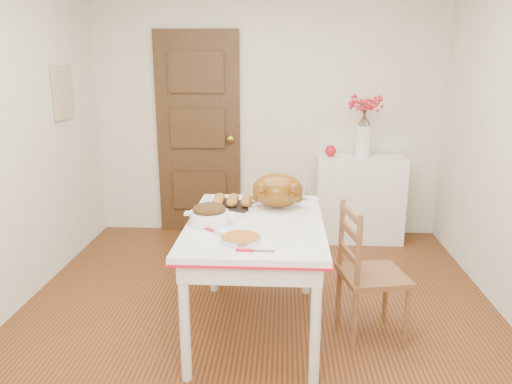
# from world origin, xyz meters

# --- Properties ---
(floor) EXTENTS (3.50, 4.00, 0.00)m
(floor) POSITION_xyz_m (0.00, 0.00, 0.00)
(floor) COLOR #46210D
(floor) RESTS_ON ground
(wall_back) EXTENTS (3.50, 0.00, 2.50)m
(wall_back) POSITION_xyz_m (0.00, 2.00, 1.25)
(wall_back) COLOR silver
(wall_back) RESTS_ON ground
(wall_front) EXTENTS (3.50, 0.00, 2.50)m
(wall_front) POSITION_xyz_m (0.00, -2.00, 1.25)
(wall_front) COLOR silver
(wall_front) RESTS_ON ground
(door_back) EXTENTS (0.85, 0.06, 2.06)m
(door_back) POSITION_xyz_m (-0.70, 1.97, 1.03)
(door_back) COLOR #341D0E
(door_back) RESTS_ON ground
(photo_board) EXTENTS (0.03, 0.35, 0.45)m
(photo_board) POSITION_xyz_m (-1.73, 1.20, 1.50)
(photo_board) COLOR beige
(photo_board) RESTS_ON ground
(sideboard) EXTENTS (0.85, 0.38, 0.85)m
(sideboard) POSITION_xyz_m (0.93, 1.78, 0.43)
(sideboard) COLOR white
(sideboard) RESTS_ON floor
(kitchen_table) EXTENTS (0.88, 1.29, 0.77)m
(kitchen_table) POSITION_xyz_m (-0.00, -0.02, 0.39)
(kitchen_table) COLOR white
(kitchen_table) RESTS_ON floor
(chair_oak) EXTENTS (0.46, 0.46, 0.89)m
(chair_oak) POSITION_xyz_m (0.76, -0.04, 0.45)
(chair_oak) COLOR brown
(chair_oak) RESTS_ON floor
(berry_vase) EXTENTS (0.32, 0.32, 0.62)m
(berry_vase) POSITION_xyz_m (0.94, 1.78, 1.16)
(berry_vase) COLOR white
(berry_vase) RESTS_ON sideboard
(apple) EXTENTS (0.11, 0.11, 0.11)m
(apple) POSITION_xyz_m (0.63, 1.78, 0.91)
(apple) COLOR red
(apple) RESTS_ON sideboard
(turkey_platter) EXTENTS (0.45, 0.38, 0.26)m
(turkey_platter) POSITION_xyz_m (0.14, 0.23, 0.90)
(turkey_platter) COLOR brown
(turkey_platter) RESTS_ON kitchen_table
(pumpkin_pie) EXTENTS (0.25, 0.25, 0.05)m
(pumpkin_pie) POSITION_xyz_m (-0.06, -0.38, 0.79)
(pumpkin_pie) COLOR #B35F1A
(pumpkin_pie) RESTS_ON kitchen_table
(stuffing_dish) EXTENTS (0.35, 0.30, 0.12)m
(stuffing_dish) POSITION_xyz_m (-0.29, -0.07, 0.83)
(stuffing_dish) COLOR #381F0B
(stuffing_dish) RESTS_ON kitchen_table
(rolls_tray) EXTENTS (0.35, 0.31, 0.08)m
(rolls_tray) POSITION_xyz_m (-0.18, 0.30, 0.81)
(rolls_tray) COLOR #9E651D
(rolls_tray) RESTS_ON kitchen_table
(pie_server) EXTENTS (0.21, 0.07, 0.01)m
(pie_server) POSITION_xyz_m (0.03, -0.54, 0.78)
(pie_server) COLOR silver
(pie_server) RESTS_ON kitchen_table
(carving_knife) EXTENTS (0.23, 0.22, 0.01)m
(carving_knife) POSITION_xyz_m (-0.22, -0.26, 0.78)
(carving_knife) COLOR silver
(carving_knife) RESTS_ON kitchen_table
(drinking_glass) EXTENTS (0.07, 0.07, 0.12)m
(drinking_glass) POSITION_xyz_m (0.02, 0.52, 0.83)
(drinking_glass) COLOR white
(drinking_glass) RESTS_ON kitchen_table
(shaker_pair) EXTENTS (0.09, 0.04, 0.09)m
(shaker_pair) POSITION_xyz_m (0.30, 0.51, 0.82)
(shaker_pair) COLOR white
(shaker_pair) RESTS_ON kitchen_table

